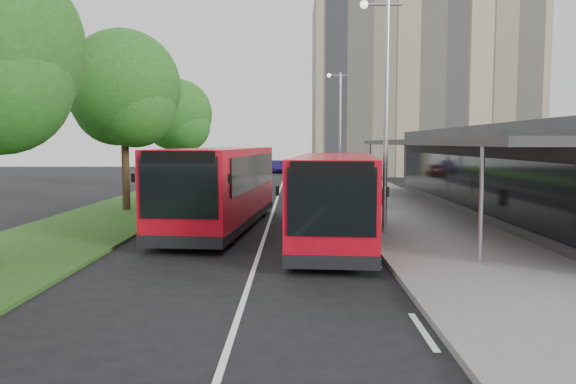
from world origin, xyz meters
The scene contains 17 objects.
ground centered at (0.00, 0.00, 0.00)m, with size 120.00×120.00×0.00m, color black.
pavement centered at (6.00, 20.00, 0.07)m, with size 5.00×80.00×0.15m, color slate.
grass_verge centered at (-7.00, 20.00, 0.05)m, with size 5.00×80.00×0.10m, color #194215.
lane_centre_line centered at (0.00, 15.00, 0.01)m, with size 0.12×70.00×0.01m, color silver.
kerb_dashes centered at (3.30, 19.00, 0.01)m, with size 0.12×56.00×0.01m.
office_block centered at (14.00, 42.00, 9.00)m, with size 22.00×12.00×18.00m, color tan.
station_building centered at (10.86, 8.00, 2.04)m, with size 7.70×26.00×4.00m.
tree_mid centered at (-7.01, 9.05, 5.54)m, with size 5.34×5.34×8.57m.
tree_far centered at (-7.01, 21.05, 4.91)m, with size 4.74×4.74×7.61m.
lamp_post_near centered at (4.12, 2.00, 4.72)m, with size 1.44×0.28×8.00m.
lamp_post_far centered at (4.12, 22.00, 4.72)m, with size 1.44×0.28×8.00m.
bus_main centered at (2.39, 0.85, 1.47)m, with size 3.44×10.27×2.86m.
bus_second centered at (-1.79, 3.77, 1.57)m, with size 3.70×11.02×3.07m.
litter_bin centered at (5.36, 10.65, 0.56)m, with size 0.45×0.45×0.81m, color #312214.
bollard centered at (4.75, 17.64, 0.66)m, with size 0.16×0.16×1.02m, color yellow.
car_near centered at (2.14, 37.29, 0.65)m, with size 1.54×3.84×1.31m, color #5A0C11.
car_far centered at (-0.98, 44.62, 0.68)m, with size 1.43×4.10×1.35m, color navy.
Camera 1 is at (1.08, -17.53, 3.27)m, focal length 35.00 mm.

